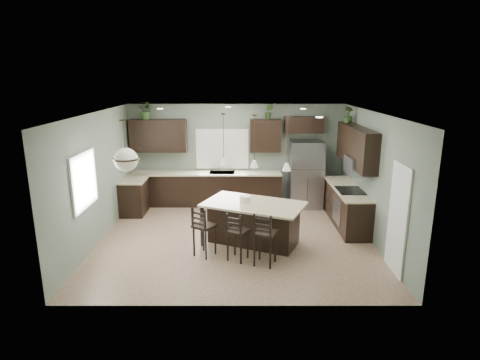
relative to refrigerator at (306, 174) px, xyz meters
name	(u,v)px	position (x,y,z in m)	size (l,w,h in m)	color
ground	(236,238)	(-1.91, -2.27, -0.93)	(6.00, 6.00, 0.00)	#9E8466
pantry_door	(398,219)	(1.06, -3.82, 0.09)	(0.04, 0.82, 2.04)	white
window_back	(222,149)	(-2.31, 0.46, 0.62)	(1.35, 0.02, 1.00)	white
window_left	(83,181)	(-4.90, -3.07, 0.62)	(0.02, 1.10, 1.00)	white
left_return_cabs	(134,197)	(-4.61, -0.57, -0.48)	(0.60, 0.90, 0.90)	black
left_return_countertop	(134,180)	(-4.59, -0.57, -0.01)	(0.66, 0.96, 0.04)	beige
back_lower_cabs	(206,189)	(-2.76, 0.18, -0.48)	(4.20, 0.60, 0.90)	black
back_countertop	(206,173)	(-2.76, 0.16, -0.01)	(4.20, 0.66, 0.04)	beige
sink_inset	(222,173)	(-2.31, 0.16, 0.01)	(0.70, 0.45, 0.01)	gray
faucet	(222,168)	(-2.31, 0.13, 0.16)	(0.02, 0.02, 0.28)	silver
back_upper_left	(158,136)	(-4.06, 0.31, 1.02)	(1.55, 0.34, 0.90)	black
back_upper_right	(265,136)	(-1.11, 0.31, 1.02)	(0.85, 0.34, 0.90)	black
fridge_header	(304,125)	(-0.06, 0.31, 1.32)	(1.05, 0.34, 0.45)	black
right_lower_cabs	(346,207)	(0.79, -1.40, -0.48)	(0.60, 2.35, 0.90)	black
right_countertop	(347,188)	(0.77, -1.40, -0.01)	(0.66, 2.35, 0.04)	beige
cooktop	(350,190)	(0.77, -1.67, 0.02)	(0.58, 0.75, 0.02)	black
wall_oven_front	(337,210)	(0.48, -1.67, -0.48)	(0.01, 0.72, 0.60)	gray
right_upper_cabs	(356,146)	(0.92, -1.40, 1.02)	(0.34, 2.35, 0.90)	black
microwave	(356,165)	(0.87, -1.67, 0.62)	(0.40, 0.75, 0.40)	gray
refrigerator	(306,174)	(0.00, 0.00, 0.00)	(0.90, 0.74, 1.85)	gray
kitchen_island	(254,224)	(-1.52, -2.59, -0.46)	(2.09, 1.18, 0.92)	black
serving_dish	(245,199)	(-1.70, -2.51, 0.07)	(0.24, 0.24, 0.14)	white
bar_stool_left	(204,231)	(-2.53, -3.16, -0.40)	(0.39, 0.39, 1.04)	black
bar_stool_center	(238,236)	(-1.85, -3.37, -0.42)	(0.37, 0.37, 1.00)	black
bar_stool_right	(265,238)	(-1.33, -3.57, -0.39)	(0.40, 0.40, 1.08)	black
pendant_left	(224,139)	(-2.16, -2.31, 1.32)	(0.17, 0.17, 1.10)	white
pendant_center	(254,141)	(-1.52, -2.59, 1.32)	(0.17, 0.17, 1.10)	white
pendant_right	(287,144)	(-0.88, -2.87, 1.32)	(0.17, 0.17, 1.10)	white
chandelier	(125,146)	(-3.91, -3.48, 1.39)	(0.48, 0.48, 0.97)	#F1E0C5
plant_back_left	(146,110)	(-4.36, 0.28, 1.72)	(0.43, 0.38, 0.48)	#315625
plant_back_right	(269,112)	(-1.03, 0.28, 1.68)	(0.23, 0.19, 0.42)	#304C21
plant_right_wall	(348,115)	(0.89, -0.64, 1.68)	(0.23, 0.23, 0.41)	#2F4E22
room_shell	(235,164)	(-1.91, -2.27, 0.77)	(6.00, 6.00, 6.00)	slate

